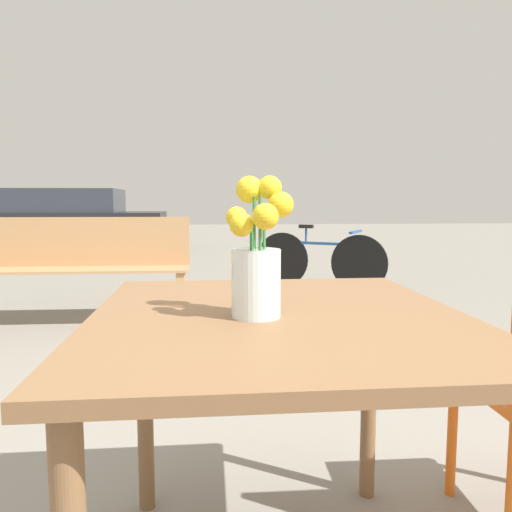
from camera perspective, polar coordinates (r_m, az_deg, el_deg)
The scene contains 5 objects.
table_front at distance 1.18m, azimuth 2.50°, elevation -10.98°, with size 0.86×0.97×0.73m.
flower_vase at distance 1.09m, azimuth 0.08°, elevation -1.01°, with size 0.14×0.16×0.31m.
bench_near at distance 4.29m, azimuth -20.83°, elevation -0.86°, with size 1.96×0.37×0.85m.
bicycle at distance 5.63m, azimuth 7.29°, elevation -0.43°, with size 1.33×0.79×0.72m.
parked_car at distance 10.76m, azimuth -20.82°, elevation 3.78°, with size 3.89×1.79×1.22m.
Camera 1 is at (-0.14, -1.12, 0.98)m, focal length 35.00 mm.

